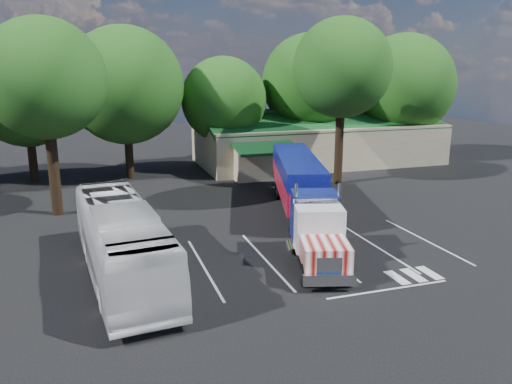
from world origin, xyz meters
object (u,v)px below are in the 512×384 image
object	(u,v)px
bicycle	(289,195)
semi_truck	(301,187)
tour_bus	(122,241)
silver_sedan	(260,166)
woman	(325,222)

from	to	relation	value
bicycle	semi_truck	bearing A→B (deg)	-128.50
tour_bus	silver_sedan	size ratio (longest dim) A/B	2.84
woman	silver_sedan	world-z (taller)	woman
tour_bus	woman	bearing A→B (deg)	5.89
silver_sedan	tour_bus	bearing A→B (deg)	167.44
semi_truck	tour_bus	distance (m)	12.43
woman	tour_bus	bearing A→B (deg)	79.51
tour_bus	semi_truck	bearing A→B (deg)	19.79
semi_truck	bicycle	distance (m)	5.56
semi_truck	silver_sedan	bearing A→B (deg)	97.55
tour_bus	bicycle	bearing A→B (deg)	34.29
bicycle	tour_bus	size ratio (longest dim) A/B	0.13
woman	bicycle	distance (m)	8.16
bicycle	tour_bus	world-z (taller)	tour_bus
bicycle	silver_sedan	xyz separation A→B (m)	(0.94, 9.47, 0.31)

